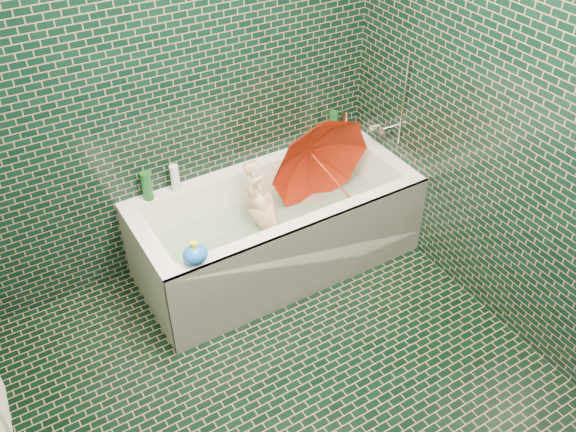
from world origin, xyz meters
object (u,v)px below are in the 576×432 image
bathtub (278,237)px  bath_toy (195,254)px  child (270,224)px  umbrella (330,175)px  rubber_duck (319,137)px

bathtub → bath_toy: (-0.65, -0.30, 0.40)m
child → bath_toy: size_ratio=5.54×
bathtub → umbrella: bearing=-4.9°
umbrella → bath_toy: size_ratio=4.37×
rubber_duck → bath_toy: (-1.17, -0.64, 0.02)m
umbrella → bath_toy: umbrella is taller
child → umbrella: bearing=97.8°
bathtub → child: bearing=138.2°
child → umbrella: 0.47m
umbrella → rubber_duck: (0.16, 0.37, 0.02)m
child → bath_toy: bearing=-44.4°
child → rubber_duck: 0.69m
rubber_duck → child: bearing=-160.9°
umbrella → child: bearing=175.2°
child → umbrella: (0.39, -0.06, 0.26)m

